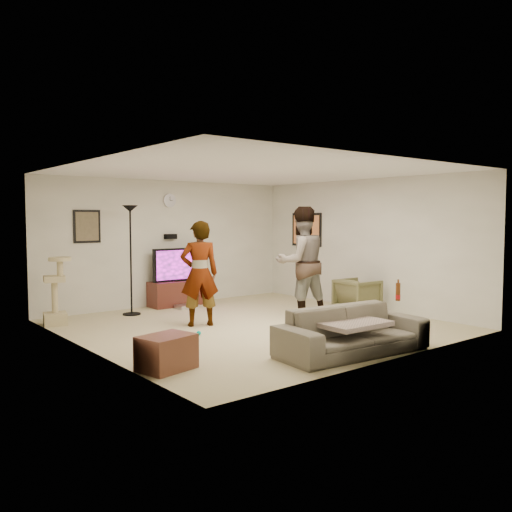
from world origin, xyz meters
TOP-DOWN VIEW (x-y plane):
  - floor at (0.00, 0.00)m, footprint 5.50×5.50m
  - ceiling at (0.00, 0.00)m, footprint 5.50×5.50m
  - wall_back at (0.00, 2.75)m, footprint 5.50×0.04m
  - wall_front at (0.00, -2.75)m, footprint 5.50×0.04m
  - wall_left at (-2.75, 0.00)m, footprint 0.04×5.50m
  - wall_right at (2.75, 0.00)m, footprint 0.04×5.50m
  - wall_clock at (0.00, 2.72)m, footprint 0.26×0.04m
  - wall_speaker at (0.00, 2.69)m, footprint 0.25×0.10m
  - picture_back at (-1.70, 2.73)m, footprint 0.42×0.03m
  - picture_right at (2.73, 1.60)m, footprint 0.03×0.78m
  - tv_stand at (0.06, 2.50)m, footprint 1.19×0.45m
  - console_box at (0.01, 2.11)m, footprint 0.40×0.30m
  - tv at (0.06, 2.50)m, footprint 1.10×0.08m
  - tv_screen at (0.06, 2.46)m, footprint 1.02×0.01m
  - floor_lamp at (-1.14, 2.13)m, footprint 0.32×0.32m
  - cat_tree at (-2.53, 2.06)m, footprint 0.43×0.43m
  - person_left at (-0.71, 0.52)m, footprint 0.73×0.61m
  - person_right at (1.05, -0.02)m, footprint 1.11×0.96m
  - sofa at (-0.16, -2.25)m, footprint 2.12×1.00m
  - throw_blanket at (-0.20, -2.25)m, footprint 0.92×0.73m
  - beer_bottle at (0.78, -2.25)m, footprint 0.06×0.06m
  - armchair at (2.26, -0.25)m, footprint 0.72×0.70m
  - side_table at (-2.40, -1.40)m, footprint 0.69×0.58m
  - toy_ball at (-1.12, -0.08)m, footprint 0.07×0.07m

SIDE VIEW (x-z plane):
  - floor at x=0.00m, z-range -0.02..0.00m
  - toy_ball at x=-1.12m, z-range 0.00..0.07m
  - console_box at x=0.01m, z-range 0.00..0.07m
  - side_table at x=-2.40m, z-range 0.00..0.40m
  - tv_stand at x=0.06m, z-range 0.00..0.50m
  - sofa at x=-0.16m, z-range 0.00..0.60m
  - armchair at x=2.26m, z-range 0.00..0.63m
  - throw_blanket at x=-0.20m, z-range 0.38..0.44m
  - cat_tree at x=-2.53m, z-range 0.00..1.12m
  - beer_bottle at x=0.78m, z-range 0.60..0.85m
  - tv at x=0.06m, z-range 0.50..1.15m
  - tv_screen at x=0.06m, z-range 0.54..1.11m
  - person_left at x=-0.71m, z-range 0.00..1.71m
  - person_right at x=1.05m, z-range 0.00..1.95m
  - floor_lamp at x=-1.14m, z-range 0.00..1.98m
  - wall_back at x=0.00m, z-range 0.00..2.50m
  - wall_front at x=0.00m, z-range 0.00..2.50m
  - wall_left at x=-2.75m, z-range 0.00..2.50m
  - wall_right at x=2.75m, z-range 0.00..2.50m
  - wall_speaker at x=0.00m, z-range 1.33..1.43m
  - picture_right at x=2.73m, z-range 1.19..1.81m
  - picture_back at x=-1.70m, z-range 1.34..1.86m
  - wall_clock at x=0.00m, z-range 1.97..2.23m
  - ceiling at x=0.00m, z-range 2.50..2.52m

